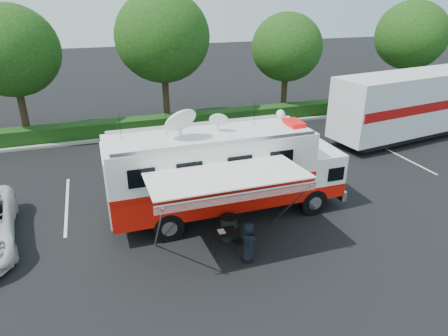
{
  "coord_description": "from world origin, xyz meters",
  "views": [
    {
      "loc": [
        -4.84,
        -13.89,
        8.6
      ],
      "look_at": [
        0.0,
        0.5,
        1.9
      ],
      "focal_mm": 32.0,
      "sensor_mm": 36.0,
      "label": 1
    }
  ],
  "objects_px": {
    "semi_trailer": "(425,102)",
    "trash_bin": "(229,227)",
    "command_truck": "(226,171)",
    "folding_table": "(223,233)"
  },
  "relations": [
    {
      "from": "command_truck",
      "to": "semi_trailer",
      "type": "relative_size",
      "value": 0.7
    },
    {
      "from": "semi_trailer",
      "to": "trash_bin",
      "type": "bearing_deg",
      "value": -154.95
    },
    {
      "from": "trash_bin",
      "to": "semi_trailer",
      "type": "xyz_separation_m",
      "value": [
        15.78,
        7.37,
        1.71
      ]
    },
    {
      "from": "command_truck",
      "to": "folding_table",
      "type": "xyz_separation_m",
      "value": [
        -0.94,
        -2.45,
        -1.24
      ]
    },
    {
      "from": "command_truck",
      "to": "trash_bin",
      "type": "relative_size",
      "value": 10.09
    },
    {
      "from": "command_truck",
      "to": "folding_table",
      "type": "height_order",
      "value": "command_truck"
    },
    {
      "from": "trash_bin",
      "to": "semi_trailer",
      "type": "distance_m",
      "value": 17.5
    },
    {
      "from": "command_truck",
      "to": "semi_trailer",
      "type": "distance_m",
      "value": 16.28
    },
    {
      "from": "command_truck",
      "to": "trash_bin",
      "type": "bearing_deg",
      "value": -105.49
    },
    {
      "from": "folding_table",
      "to": "semi_trailer",
      "type": "height_order",
      "value": "semi_trailer"
    }
  ]
}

